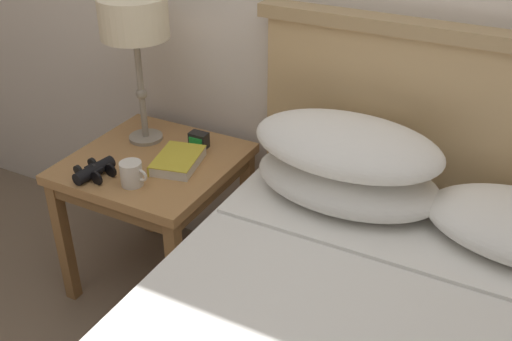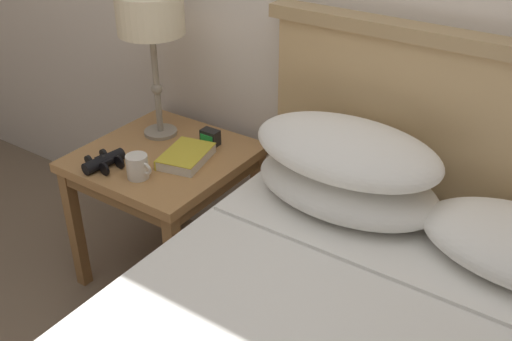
# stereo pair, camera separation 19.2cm
# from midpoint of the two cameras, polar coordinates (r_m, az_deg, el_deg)

# --- Properties ---
(nightstand) EXTENTS (0.58, 0.58, 0.56)m
(nightstand) POSITION_cam_midpoint_polar(r_m,az_deg,el_deg) (2.28, -6.33, -0.10)
(nightstand) COLOR #AD7A47
(nightstand) RESTS_ON ground_plane
(table_lamp) EXTENTS (0.25, 0.25, 0.55)m
(table_lamp) POSITION_cam_midpoint_polar(r_m,az_deg,el_deg) (2.22, -7.52, 14.02)
(table_lamp) COLOR gray
(table_lamp) RESTS_ON nightstand
(book_on_nightstand) EXTENTS (0.19, 0.24, 0.04)m
(book_on_nightstand) POSITION_cam_midpoint_polar(r_m,az_deg,el_deg) (2.17, -4.23, 1.29)
(book_on_nightstand) COLOR silver
(book_on_nightstand) RESTS_ON nightstand
(binoculars_pair) EXTENTS (0.15, 0.16, 0.05)m
(binoculars_pair) POSITION_cam_midpoint_polar(r_m,az_deg,el_deg) (2.17, -11.85, 0.79)
(binoculars_pair) COLOR black
(binoculars_pair) RESTS_ON nightstand
(coffee_mug) EXTENTS (0.10, 0.08, 0.08)m
(coffee_mug) POSITION_cam_midpoint_polar(r_m,az_deg,el_deg) (2.08, -8.64, 0.29)
(coffee_mug) COLOR silver
(coffee_mug) RESTS_ON nightstand
(alarm_clock) EXTENTS (0.07, 0.05, 0.06)m
(alarm_clock) POSITION_cam_midpoint_polar(r_m,az_deg,el_deg) (2.28, -1.99, 3.11)
(alarm_clock) COLOR black
(alarm_clock) RESTS_ON nightstand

